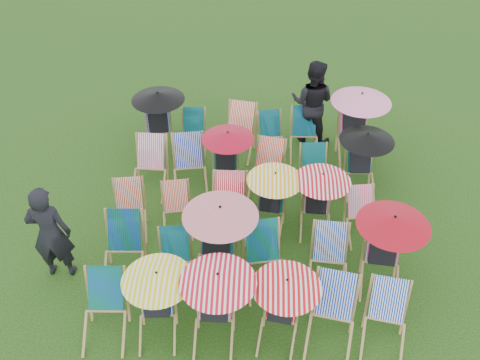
{
  "coord_description": "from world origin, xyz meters",
  "views": [
    {
      "loc": [
        0.12,
        -6.77,
        6.88
      ],
      "look_at": [
        -0.17,
        0.35,
        0.9
      ],
      "focal_mm": 40.0,
      "sensor_mm": 36.0,
      "label": 1
    }
  ],
  "objects_px": {
    "deckchair_5": "(386,321)",
    "person_rear": "(312,102)",
    "deckchair_29": "(356,125)",
    "person_left": "(50,233)",
    "deckchair_0": "(104,311)"
  },
  "relations": [
    {
      "from": "deckchair_5",
      "to": "person_rear",
      "type": "distance_m",
      "value": 5.13
    },
    {
      "from": "person_left",
      "to": "person_rear",
      "type": "height_order",
      "value": "person_rear"
    },
    {
      "from": "deckchair_5",
      "to": "person_rear",
      "type": "xyz_separation_m",
      "value": [
        -0.77,
        5.05,
        0.48
      ]
    },
    {
      "from": "deckchair_0",
      "to": "deckchair_29",
      "type": "height_order",
      "value": "deckchair_29"
    },
    {
      "from": "deckchair_0",
      "to": "person_left",
      "type": "distance_m",
      "value": 1.58
    },
    {
      "from": "deckchair_5",
      "to": "person_left",
      "type": "xyz_separation_m",
      "value": [
        -5.08,
        1.11,
        0.44
      ]
    },
    {
      "from": "deckchair_29",
      "to": "person_rear",
      "type": "distance_m",
      "value": 1.04
    },
    {
      "from": "deckchair_5",
      "to": "deckchair_29",
      "type": "xyz_separation_m",
      "value": [
        0.11,
        4.53,
        0.29
      ]
    },
    {
      "from": "person_rear",
      "to": "deckchair_29",
      "type": "bearing_deg",
      "value": 166.39
    },
    {
      "from": "person_left",
      "to": "person_rear",
      "type": "relative_size",
      "value": 0.96
    },
    {
      "from": "deckchair_29",
      "to": "person_left",
      "type": "relative_size",
      "value": 0.79
    },
    {
      "from": "deckchair_29",
      "to": "deckchair_0",
      "type": "bearing_deg",
      "value": -134.97
    },
    {
      "from": "person_left",
      "to": "deckchair_5",
      "type": "bearing_deg",
      "value": 164.05
    },
    {
      "from": "deckchair_0",
      "to": "deckchair_29",
      "type": "distance_m",
      "value": 6.16
    },
    {
      "from": "deckchair_5",
      "to": "person_left",
      "type": "height_order",
      "value": "person_left"
    }
  ]
}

